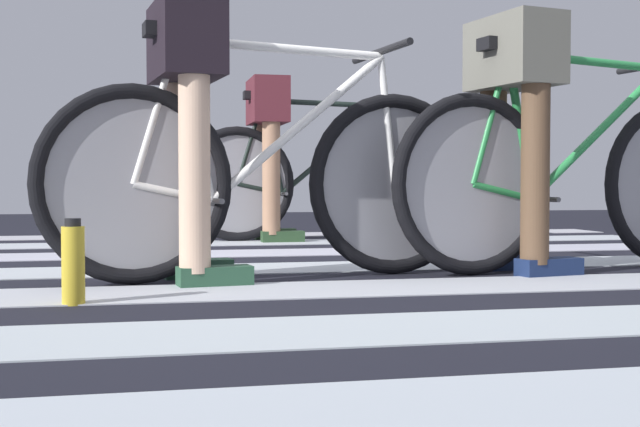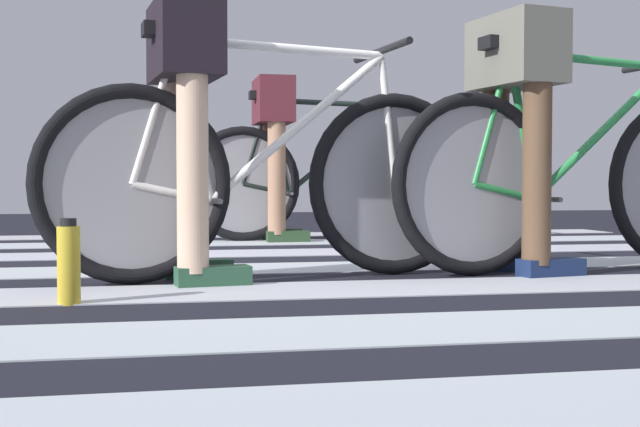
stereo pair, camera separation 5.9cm
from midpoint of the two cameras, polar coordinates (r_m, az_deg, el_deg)
name	(u,v)px [view 2 (the right image)]	position (r m, az deg, el deg)	size (l,w,h in m)	color
ground	(288,273)	(3.49, -1.71, -4.04)	(18.00, 14.00, 0.02)	black
crosswalk_markings	(298,278)	(3.21, -0.98, -4.35)	(5.46, 5.76, 0.00)	#B8BDBF
bicycle_1_of_3	(269,177)	(3.16, -2.92, 2.50)	(1.73, 0.53, 0.93)	black
cyclist_1_of_3	(186,101)	(3.10, -8.49, 7.51)	(0.36, 0.44, 1.01)	beige
bicycle_2_of_3	(580,177)	(3.63, 17.60, 2.35)	(1.71, 0.56, 0.93)	black
cyclist_2_of_3	(517,108)	(3.46, 13.64, 6.98)	(0.38, 0.45, 1.02)	brown
bicycle_3_of_3	(323,180)	(5.33, 0.50, 2.32)	(1.74, 0.52, 0.93)	black
cyclist_3_of_3	(274,136)	(5.28, -2.81, 5.26)	(0.31, 0.41, 1.01)	#A87A5B
water_bottle	(69,263)	(2.61, -16.01, -3.26)	(0.07, 0.07, 0.26)	gold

